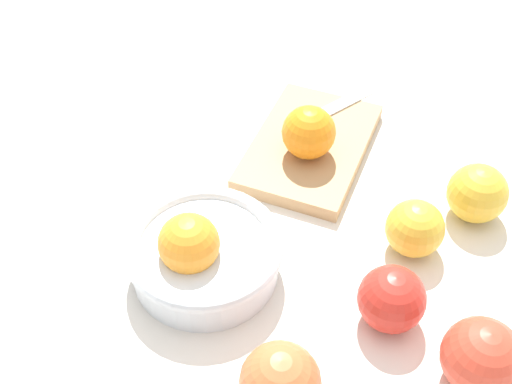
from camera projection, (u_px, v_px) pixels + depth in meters
The scene contains 10 objects.
ground_plane at pixel (315, 231), 0.86m from camera, with size 2.40×2.40×0.00m, color silver.
bowl at pixel (202, 253), 0.79m from camera, with size 0.19×0.19×0.10m.
cutting_board at pixel (310, 147), 0.95m from camera, with size 0.23×0.15×0.02m, color tan.
orange_on_board at pixel (309, 132), 0.90m from camera, with size 0.07×0.07×0.07m, color orange.
knife at pixel (322, 112), 0.98m from camera, with size 0.14×0.10×0.01m.
apple_front_center at pixel (415, 228), 0.81m from camera, with size 0.07×0.07×0.07m, color gold.
apple_front_left at pixel (481, 357), 0.68m from camera, with size 0.08×0.08×0.08m, color #D6422D.
apple_front_left_2 at pixel (392, 299), 0.74m from camera, with size 0.08×0.08×0.08m, color red.
apple_front_right at pixel (477, 193), 0.85m from camera, with size 0.08×0.08×0.08m, color gold.
apple_mid_left at pixel (280, 382), 0.66m from camera, with size 0.08×0.08×0.08m, color #CC6638.
Camera 1 is at (-0.56, -0.11, 0.65)m, focal length 47.21 mm.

